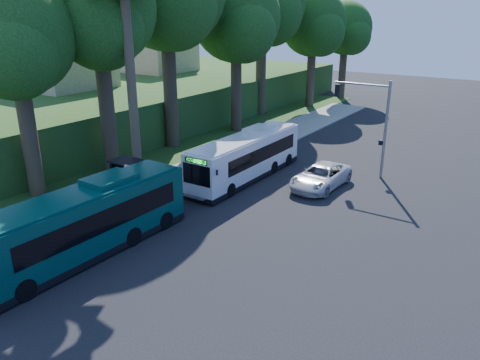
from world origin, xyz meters
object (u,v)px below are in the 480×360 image
Objects in this scene: pickup at (321,176)px; teal_bus at (83,222)px; white_bus at (247,156)px; bus_shelter at (133,172)px.

teal_bus is at bearing -108.83° from pickup.
pickup is (5.29, 1.16, -0.89)m from white_bus.
white_bus is at bearing 89.41° from teal_bus.
teal_bus is (3.46, -6.72, -0.04)m from bus_shelter.
teal_bus reaches higher than pickup.
white_bus is 0.94× the size of teal_bus.
white_bus is at bearing -165.76° from pickup.
bus_shelter is at bearing -118.03° from white_bus.
pickup is (9.22, 8.55, -1.03)m from bus_shelter.
pickup is at bearing 12.35° from white_bus.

